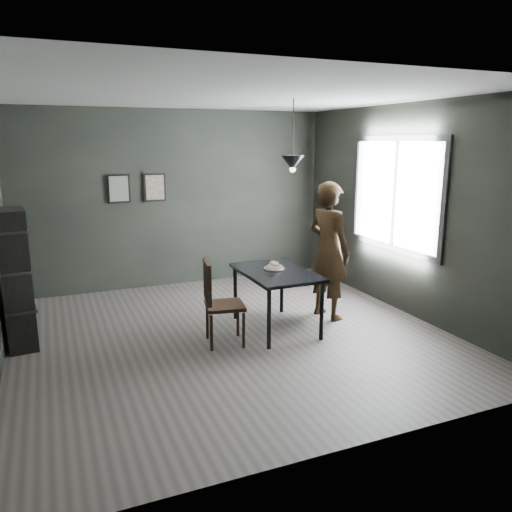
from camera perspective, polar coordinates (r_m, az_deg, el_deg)
name	(u,v)px	position (r m, az deg, el deg)	size (l,w,h in m)	color
ground	(231,335)	(6.15, -2.86, -9.05)	(5.00, 5.00, 0.00)	#3A3532
back_wall	(177,199)	(8.15, -9.05, 6.45)	(5.00, 0.10, 2.80)	black
ceiling	(228,95)	(5.72, -3.19, 17.94)	(5.00, 5.00, 0.02)	silver
window_assembly	(395,194)	(7.13, 15.56, 6.84)	(0.04, 1.96, 1.56)	white
cafe_table	(276,277)	(6.15, 2.33, -2.42)	(0.80, 1.20, 0.75)	black
white_plate	(274,269)	(6.20, 2.09, -1.48)	(0.23, 0.23, 0.01)	white
donut_pile	(274,266)	(6.19, 2.10, -1.16)	(0.22, 0.22, 0.09)	beige
woman	(329,251)	(6.59, 8.31, 0.60)	(0.66, 0.43, 1.81)	black
wood_chair	(217,297)	(5.73, -4.48, -4.74)	(0.50, 0.50, 0.99)	black
shelf_unit	(16,280)	(6.18, -25.73, -2.48)	(0.30, 0.53, 1.59)	black
pendant_lamp	(293,163)	(6.13, 4.20, 10.58)	(0.28, 0.28, 0.86)	black
framed_print_left	(119,189)	(7.93, -15.42, 7.43)	(0.34, 0.04, 0.44)	black
framed_print_right	(155,187)	(8.02, -11.49, 7.69)	(0.34, 0.04, 0.44)	black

